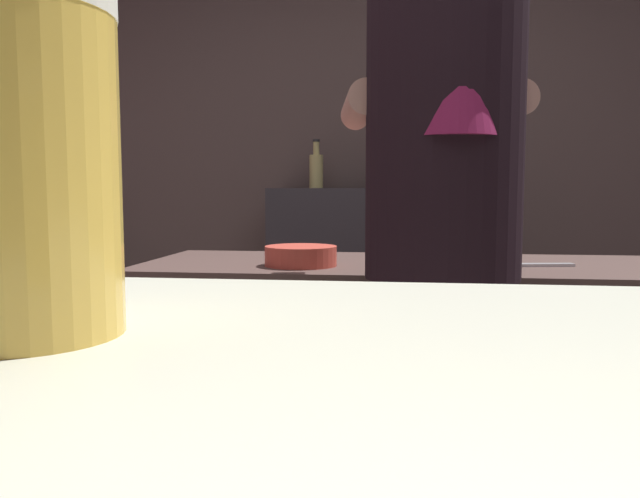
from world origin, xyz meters
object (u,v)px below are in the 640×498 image
Objects in this scene: bartender at (442,233)px; chefs_knife at (531,265)px; mixing_bowl at (301,256)px; bottle_olive_oil at (316,169)px; pint_glass_near at (21,163)px; bottle_vinegar at (372,170)px.

bartender reaches higher than chefs_knife.
bottle_olive_oil reaches higher than mixing_bowl.
pint_glass_near is (-0.26, -1.12, 0.10)m from bartender.
bartender is 11.51× the size of pint_glass_near.
bartender is 7.21× the size of chefs_knife.
bartender is at bearing -74.03° from bottle_olive_oil.
mixing_bowl is 0.85× the size of chefs_knife.
bartender reaches higher than mixing_bowl.
bartender reaches higher than pint_glass_near.
chefs_knife is 1.01× the size of bottle_vinegar.
pint_glass_near is at bearing -119.20° from chefs_knife.
bottle_vinegar is (0.14, 1.43, 0.29)m from mixing_bowl.
chefs_knife is (0.65, 0.07, -0.02)m from mixing_bowl.
pint_glass_near is at bearing -85.77° from mixing_bowl.
bartender is 8.44× the size of mixing_bowl.
bottle_olive_oil is at bearing 95.01° from pint_glass_near.
bottle_vinegar is at bearing -0.70° from bartender.
bartender is 0.51m from mixing_bowl.
bartender is at bearing -82.71° from bottle_vinegar.
pint_glass_near is 2.89m from bottle_vinegar.
chefs_knife is at bearing -69.69° from bottle_vinegar.
pint_glass_near is at bearing 158.78° from bartender.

